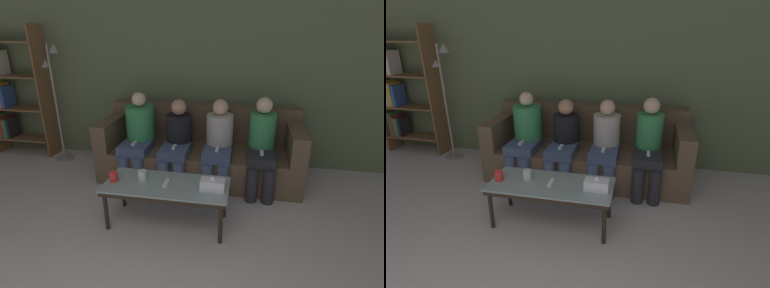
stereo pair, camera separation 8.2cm
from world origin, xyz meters
The scene contains 13 objects.
wall_back centered at (0.00, 3.95, 1.30)m, with size 12.00×0.06×2.60m.
couch centered at (0.00, 3.45, 0.32)m, with size 2.46×0.87×0.88m.
coffee_table centered at (-0.15, 2.33, 0.39)m, with size 1.18×0.51×0.44m.
cup_near_left centered at (-0.40, 2.37, 0.49)m, with size 0.08×0.08×0.10m.
cup_near_right centered at (-0.66, 2.29, 0.48)m, with size 0.08×0.08×0.10m.
tissue_box centered at (0.29, 2.30, 0.49)m, with size 0.22×0.12×0.13m.
game_remote centered at (-0.15, 2.33, 0.45)m, with size 0.04×0.15×0.02m.
bookshelf centered at (-2.88, 3.72, 0.92)m, with size 0.92×0.32×1.87m.
standing_lamp centered at (-2.04, 3.58, 1.00)m, with size 0.31×0.26×1.63m.
seated_person_left_end centered at (-0.75, 3.24, 0.58)m, with size 0.35×0.65×1.09m.
seated_person_mid_left centered at (-0.25, 3.21, 0.54)m, with size 0.32×0.67×1.02m.
seated_person_mid_right centered at (0.25, 3.22, 0.55)m, with size 0.32×0.65×1.04m.
seated_person_right_end centered at (0.75, 3.22, 0.57)m, with size 0.31×0.66×1.09m.
Camera 2 is at (0.63, -0.07, 1.81)m, focal length 28.00 mm.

